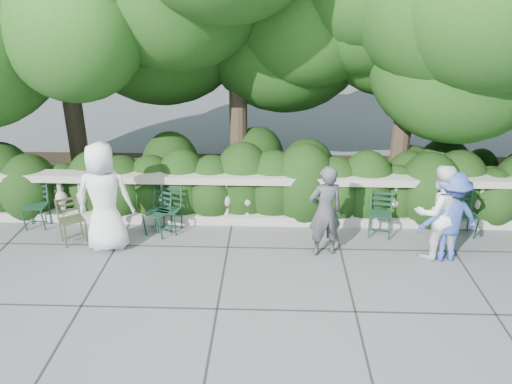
{
  "coord_description": "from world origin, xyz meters",
  "views": [
    {
      "loc": [
        0.27,
        -6.95,
        4.43
      ],
      "look_at": [
        0.0,
        1.0,
        1.0
      ],
      "focal_mm": 35.0,
      "sensor_mm": 36.0,
      "label": 1
    }
  ],
  "objects_px": {
    "chair_c": "(167,234)",
    "chair_e": "(378,239)",
    "chair_f": "(464,239)",
    "chair_weathered": "(77,245)",
    "person_older_blue": "(450,217)",
    "chair_b": "(36,231)",
    "person_casual_man": "(437,212)",
    "person_businessman": "(104,197)",
    "chair_a": "(154,237)",
    "person_woman_grey": "(325,211)"
  },
  "relations": [
    {
      "from": "person_older_blue",
      "to": "person_casual_man",
      "type": "bearing_deg",
      "value": -28.11
    },
    {
      "from": "chair_weathered",
      "to": "person_casual_man",
      "type": "height_order",
      "value": "person_casual_man"
    },
    {
      "from": "person_woman_grey",
      "to": "person_older_blue",
      "type": "bearing_deg",
      "value": 162.06
    },
    {
      "from": "person_businessman",
      "to": "person_woman_grey",
      "type": "distance_m",
      "value": 3.78
    },
    {
      "from": "chair_f",
      "to": "chair_c",
      "type": "bearing_deg",
      "value": 175.12
    },
    {
      "from": "chair_f",
      "to": "chair_weathered",
      "type": "bearing_deg",
      "value": 178.8
    },
    {
      "from": "person_businessman",
      "to": "person_casual_man",
      "type": "relative_size",
      "value": 1.17
    },
    {
      "from": "chair_c",
      "to": "chair_f",
      "type": "xyz_separation_m",
      "value": [
        5.5,
        -0.0,
        0.0
      ]
    },
    {
      "from": "chair_a",
      "to": "chair_f",
      "type": "bearing_deg",
      "value": 25.32
    },
    {
      "from": "chair_e",
      "to": "person_casual_man",
      "type": "xyz_separation_m",
      "value": [
        0.79,
        -0.57,
        0.83
      ]
    },
    {
      "from": "chair_e",
      "to": "person_casual_man",
      "type": "bearing_deg",
      "value": -26.09
    },
    {
      "from": "person_woman_grey",
      "to": "chair_a",
      "type": "bearing_deg",
      "value": -23.55
    },
    {
      "from": "person_businessman",
      "to": "chair_a",
      "type": "bearing_deg",
      "value": -154.05
    },
    {
      "from": "chair_weathered",
      "to": "person_woman_grey",
      "type": "distance_m",
      "value": 4.47
    },
    {
      "from": "chair_a",
      "to": "person_woman_grey",
      "type": "height_order",
      "value": "person_woman_grey"
    },
    {
      "from": "chair_weathered",
      "to": "person_casual_man",
      "type": "bearing_deg",
      "value": -37.02
    },
    {
      "from": "chair_a",
      "to": "person_businessman",
      "type": "xyz_separation_m",
      "value": [
        -0.7,
        -0.38,
        0.97
      ]
    },
    {
      "from": "person_older_blue",
      "to": "chair_a",
      "type": "bearing_deg",
      "value": -14.04
    },
    {
      "from": "chair_a",
      "to": "chair_b",
      "type": "bearing_deg",
      "value": -160.68
    },
    {
      "from": "chair_weathered",
      "to": "person_older_blue",
      "type": "height_order",
      "value": "person_older_blue"
    },
    {
      "from": "chair_b",
      "to": "chair_c",
      "type": "xyz_separation_m",
      "value": [
        2.52,
        -0.07,
        0.0
      ]
    },
    {
      "from": "person_businessman",
      "to": "chair_weathered",
      "type": "bearing_deg",
      "value": -8.01
    },
    {
      "from": "chair_f",
      "to": "chair_e",
      "type": "bearing_deg",
      "value": 176.7
    },
    {
      "from": "chair_e",
      "to": "person_businessman",
      "type": "bearing_deg",
      "value": -164.7
    },
    {
      "from": "chair_weathered",
      "to": "person_older_blue",
      "type": "xyz_separation_m",
      "value": [
        6.44,
        -0.24,
        0.79
      ]
    },
    {
      "from": "chair_c",
      "to": "person_older_blue",
      "type": "distance_m",
      "value": 5.01
    },
    {
      "from": "person_businessman",
      "to": "person_older_blue",
      "type": "distance_m",
      "value": 5.83
    },
    {
      "from": "chair_f",
      "to": "person_woman_grey",
      "type": "distance_m",
      "value": 2.82
    },
    {
      "from": "chair_a",
      "to": "chair_e",
      "type": "relative_size",
      "value": 1.0
    },
    {
      "from": "chair_a",
      "to": "chair_f",
      "type": "height_order",
      "value": "same"
    },
    {
      "from": "chair_e",
      "to": "chair_weathered",
      "type": "height_order",
      "value": "same"
    },
    {
      "from": "chair_b",
      "to": "chair_f",
      "type": "xyz_separation_m",
      "value": [
        8.02,
        -0.07,
        0.0
      ]
    },
    {
      "from": "chair_f",
      "to": "chair_weathered",
      "type": "relative_size",
      "value": 1.0
    },
    {
      "from": "chair_b",
      "to": "person_businessman",
      "type": "distance_m",
      "value": 1.97
    },
    {
      "from": "chair_c",
      "to": "person_casual_man",
      "type": "xyz_separation_m",
      "value": [
        4.72,
        -0.62,
        0.83
      ]
    },
    {
      "from": "chair_c",
      "to": "person_woman_grey",
      "type": "xyz_separation_m",
      "value": [
        2.86,
        -0.58,
        0.81
      ]
    },
    {
      "from": "chair_b",
      "to": "chair_e",
      "type": "bearing_deg",
      "value": -3.11
    },
    {
      "from": "chair_c",
      "to": "chair_e",
      "type": "relative_size",
      "value": 1.0
    },
    {
      "from": "chair_e",
      "to": "chair_f",
      "type": "distance_m",
      "value": 1.57
    },
    {
      "from": "chair_b",
      "to": "chair_weathered",
      "type": "height_order",
      "value": "same"
    },
    {
      "from": "chair_e",
      "to": "person_businessman",
      "type": "height_order",
      "value": "person_businessman"
    },
    {
      "from": "chair_c",
      "to": "person_woman_grey",
      "type": "height_order",
      "value": "person_woman_grey"
    },
    {
      "from": "chair_b",
      "to": "person_casual_man",
      "type": "distance_m",
      "value": 7.32
    },
    {
      "from": "person_older_blue",
      "to": "chair_b",
      "type": "bearing_deg",
      "value": -13.58
    },
    {
      "from": "chair_b",
      "to": "chair_c",
      "type": "distance_m",
      "value": 2.53
    },
    {
      "from": "chair_e",
      "to": "person_businessman",
      "type": "xyz_separation_m",
      "value": [
        -4.84,
        -0.46,
        0.97
      ]
    },
    {
      "from": "chair_b",
      "to": "person_businessman",
      "type": "relative_size",
      "value": 0.43
    },
    {
      "from": "chair_a",
      "to": "chair_c",
      "type": "bearing_deg",
      "value": 54.34
    },
    {
      "from": "chair_weathered",
      "to": "chair_e",
      "type": "bearing_deg",
      "value": -31.26
    },
    {
      "from": "chair_f",
      "to": "person_woman_grey",
      "type": "xyz_separation_m",
      "value": [
        -2.64,
        -0.58,
        0.81
      ]
    }
  ]
}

